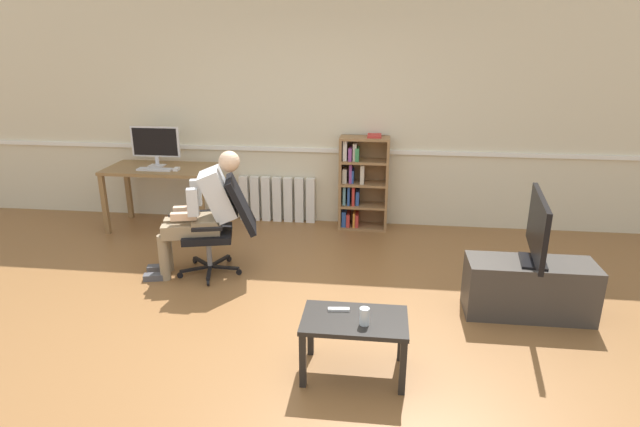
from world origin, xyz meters
TOP-DOWN VIEW (x-y plane):
  - ground_plane at (0.00, 0.00)m, footprint 18.00×18.00m
  - back_wall at (0.00, 2.65)m, footprint 12.00×0.13m
  - computer_desk at (-1.93, 2.15)m, footprint 1.26×0.68m
  - imac_monitor at (-1.99, 2.23)m, footprint 0.59×0.14m
  - keyboard at (-1.93, 2.01)m, footprint 0.41×0.12m
  - computer_mouse at (-1.68, 2.03)m, footprint 0.06×0.10m
  - bookshelf at (0.44, 2.44)m, footprint 0.58×0.29m
  - radiator at (-0.60, 2.54)m, footprint 0.96×0.08m
  - office_chair at (-0.82, 0.98)m, footprint 0.80×0.65m
  - person_seated at (-1.00, 0.93)m, footprint 0.98×0.53m
  - tv_stand at (1.96, 0.47)m, footprint 1.04×0.40m
  - tv_screen at (1.96, 0.47)m, footprint 0.24×0.87m
  - coffee_table at (0.55, -0.53)m, footprint 0.72×0.44m
  - drinking_glass at (0.62, -0.60)m, footprint 0.07×0.07m
  - spare_remote at (0.44, -0.43)m, footprint 0.15×0.05m

SIDE VIEW (x-z plane):
  - ground_plane at x=0.00m, z-range 0.00..0.00m
  - tv_stand at x=1.96m, z-range 0.00..0.48m
  - radiator at x=-0.60m, z-range 0.00..0.57m
  - coffee_table at x=0.55m, z-range 0.15..0.58m
  - spare_remote at x=0.44m, z-range 0.43..0.45m
  - drinking_glass at x=0.62m, z-range 0.43..0.55m
  - office_chair at x=-0.82m, z-range 0.04..1.01m
  - bookshelf at x=0.44m, z-range -0.01..1.14m
  - computer_desk at x=-1.93m, z-range 0.27..1.03m
  - person_seated at x=-1.00m, z-range 0.04..1.27m
  - keyboard at x=-1.93m, z-range 0.76..0.78m
  - computer_mouse at x=-1.68m, z-range 0.76..0.79m
  - tv_screen at x=1.96m, z-range 0.49..1.06m
  - imac_monitor at x=-1.99m, z-range 0.79..1.27m
  - back_wall at x=0.00m, z-range 0.00..2.70m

